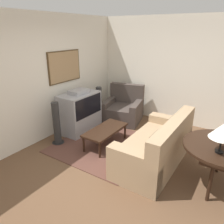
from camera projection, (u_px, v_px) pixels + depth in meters
name	position (u px, v px, depth m)	size (l,w,h in m)	color
ground_plane	(123.00, 168.00, 3.95)	(12.00, 12.00, 0.00)	brown
wall_back	(37.00, 80.00, 4.58)	(12.00, 0.10, 2.70)	silver
wall_right	(177.00, 72.00, 5.53)	(0.06, 12.00, 2.70)	silver
area_rug	(104.00, 145.00, 4.73)	(1.93, 1.90, 0.01)	brown
tv	(80.00, 112.00, 5.26)	(1.00, 0.59, 1.04)	#9E9EA3
couch	(157.00, 147.00, 3.99)	(1.87, 0.88, 0.91)	tan
armchair	(123.00, 110.00, 5.95)	(1.14, 1.13, 0.95)	#473D38
coffee_table	(106.00, 131.00, 4.62)	(1.07, 0.50, 0.38)	black
console_table	(224.00, 150.00, 3.27)	(1.18, 1.18, 0.72)	black
table_lamp	(223.00, 131.00, 2.96)	(0.36, 0.36, 0.45)	black
mantel_clock	(224.00, 136.00, 3.33)	(0.14, 0.10, 0.20)	black
speaker_tower_left	(57.00, 125.00, 4.67)	(0.26, 0.26, 0.94)	black
speaker_tower_right	(99.00, 105.00, 5.87)	(0.26, 0.26, 0.94)	black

